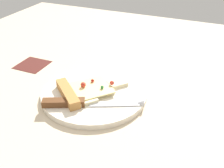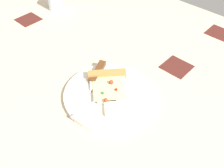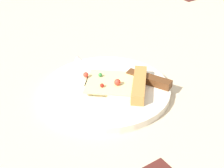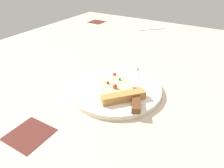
% 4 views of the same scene
% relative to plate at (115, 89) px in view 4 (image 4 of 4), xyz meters
% --- Properties ---
extents(ground_plane, '(1.54, 1.54, 0.03)m').
position_rel_plate_xyz_m(ground_plane, '(0.05, 0.08, -0.02)').
color(ground_plane, '#C6B293').
rests_on(ground_plane, ground).
extents(plate, '(0.27, 0.27, 0.01)m').
position_rel_plate_xyz_m(plate, '(0.00, 0.00, 0.00)').
color(plate, silver).
rests_on(plate, ground_plane).
extents(pizza_slice, '(0.18, 0.17, 0.03)m').
position_rel_plate_xyz_m(pizza_slice, '(0.02, -0.02, 0.02)').
color(pizza_slice, beige).
rests_on(pizza_slice, plate).
extents(knife, '(0.12, 0.23, 0.02)m').
position_rel_plate_xyz_m(knife, '(0.07, 0.00, 0.01)').
color(knife, silver).
rests_on(knife, plate).
extents(fork, '(0.12, 0.12, 0.01)m').
position_rel_plate_xyz_m(fork, '(-0.16, 0.65, -0.00)').
color(fork, silver).
rests_on(fork, ground_plane).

